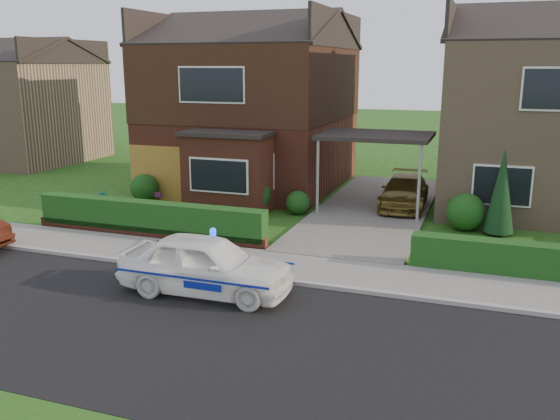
% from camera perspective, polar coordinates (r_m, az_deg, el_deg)
% --- Properties ---
extents(ground, '(120.00, 120.00, 0.00)m').
position_cam_1_polar(ground, '(11.48, -1.54, -12.65)').
color(ground, '#174A13').
rests_on(ground, ground).
extents(road, '(60.00, 6.00, 0.02)m').
position_cam_1_polar(road, '(11.48, -1.54, -12.65)').
color(road, black).
rests_on(road, ground).
extents(kerb, '(60.00, 0.16, 0.12)m').
position_cam_1_polar(kerb, '(14.10, 2.92, -7.19)').
color(kerb, '#9E9993').
rests_on(kerb, ground).
extents(sidewalk, '(60.00, 2.00, 0.10)m').
position_cam_1_polar(sidewalk, '(15.05, 4.07, -5.86)').
color(sidewalk, slate).
rests_on(sidewalk, ground).
extents(driveway, '(3.80, 12.00, 0.12)m').
position_cam_1_polar(driveway, '(21.51, 8.98, 0.09)').
color(driveway, '#666059').
rests_on(driveway, ground).
extents(house_left, '(7.50, 9.53, 7.25)m').
position_cam_1_polar(house_left, '(25.36, -2.61, 10.89)').
color(house_left, brown).
rests_on(house_left, ground).
extents(house_right, '(7.50, 8.06, 7.25)m').
position_cam_1_polar(house_right, '(23.71, 24.80, 9.09)').
color(house_right, '#987A5D').
rests_on(house_right, ground).
extents(carport_link, '(3.80, 3.00, 2.77)m').
position_cam_1_polar(carport_link, '(21.01, 9.22, 6.95)').
color(carport_link, black).
rests_on(carport_link, ground).
extents(garage_door, '(2.20, 0.10, 2.10)m').
position_cam_1_polar(garage_door, '(23.26, -11.85, 3.49)').
color(garage_door, brown).
rests_on(garage_door, ground).
extents(dwarf_wall, '(7.70, 0.25, 0.36)m').
position_cam_1_polar(dwarf_wall, '(18.33, -12.64, -2.12)').
color(dwarf_wall, brown).
rests_on(dwarf_wall, ground).
extents(hedge_left, '(7.50, 0.55, 0.90)m').
position_cam_1_polar(hedge_left, '(18.50, -12.37, -2.53)').
color(hedge_left, '#153A12').
rests_on(hedge_left, ground).
extents(shrub_left_far, '(1.08, 1.08, 1.08)m').
position_cam_1_polar(shrub_left_far, '(23.10, -12.91, 2.08)').
color(shrub_left_far, '#153A12').
rests_on(shrub_left_far, ground).
extents(shrub_left_mid, '(1.32, 1.32, 1.32)m').
position_cam_1_polar(shrub_left_mid, '(20.87, -2.70, 1.51)').
color(shrub_left_mid, '#153A12').
rests_on(shrub_left_mid, ground).
extents(shrub_left_near, '(0.84, 0.84, 0.84)m').
position_cam_1_polar(shrub_left_near, '(20.67, 1.74, 0.71)').
color(shrub_left_near, '#153A12').
rests_on(shrub_left_near, ground).
extents(shrub_right_near, '(1.20, 1.20, 1.20)m').
position_cam_1_polar(shrub_right_near, '(19.52, 17.42, -0.18)').
color(shrub_right_near, '#153A12').
rests_on(shrub_right_near, ground).
extents(conifer_a, '(0.90, 0.90, 2.60)m').
position_cam_1_polar(conifer_a, '(19.17, 20.52, 1.48)').
color(conifer_a, black).
rests_on(conifer_a, ground).
extents(neighbour_left, '(6.50, 7.00, 5.20)m').
position_cam_1_polar(neighbour_left, '(34.96, -23.61, 8.59)').
color(neighbour_left, '#987A5D').
rests_on(neighbour_left, ground).
extents(police_car, '(3.69, 4.05, 1.53)m').
position_cam_1_polar(police_car, '(13.61, -7.15, -5.28)').
color(police_car, white).
rests_on(police_car, ground).
extents(driveway_car, '(1.68, 3.86, 1.11)m').
position_cam_1_polar(driveway_car, '(21.73, 11.88, 1.76)').
color(driveway_car, brown).
rests_on(driveway_car, driveway).
extents(potted_plant_a, '(0.42, 0.29, 0.77)m').
position_cam_1_polar(potted_plant_a, '(21.84, -16.70, 0.75)').
color(potted_plant_a, gray).
rests_on(potted_plant_a, ground).
extents(potted_plant_b, '(0.47, 0.43, 0.71)m').
position_cam_1_polar(potted_plant_b, '(17.43, -2.18, -2.02)').
color(potted_plant_b, gray).
rests_on(potted_plant_b, ground).
extents(potted_plant_c, '(0.50, 0.50, 0.68)m').
position_cam_1_polar(potted_plant_c, '(21.58, -11.61, 0.78)').
color(potted_plant_c, gray).
rests_on(potted_plant_c, ground).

